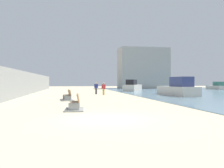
{
  "coord_description": "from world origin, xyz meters",
  "views": [
    {
      "loc": [
        -1.57,
        -10.63,
        1.7
      ],
      "look_at": [
        2.85,
        15.2,
        1.45
      ],
      "focal_mm": 37.89,
      "sensor_mm": 36.0,
      "label": 1
    }
  ],
  "objects_px": {
    "bench_near": "(75,106)",
    "boat_mid_bay": "(178,89)",
    "bench_far": "(67,98)",
    "person_walking": "(96,87)",
    "person_standing": "(104,88)",
    "boat_far_left": "(218,86)",
    "boat_far_right": "(133,87)"
  },
  "relations": [
    {
      "from": "bench_far",
      "to": "person_walking",
      "type": "relative_size",
      "value": 1.36
    },
    {
      "from": "bench_near",
      "to": "boat_far_left",
      "type": "xyz_separation_m",
      "value": [
        31.27,
        32.63,
        0.42
      ]
    },
    {
      "from": "bench_near",
      "to": "person_standing",
      "type": "height_order",
      "value": "person_standing"
    },
    {
      "from": "person_standing",
      "to": "boat_far_left",
      "type": "relative_size",
      "value": 0.29
    },
    {
      "from": "person_walking",
      "to": "bench_near",
      "type": "bearing_deg",
      "value": -99.95
    },
    {
      "from": "bench_far",
      "to": "person_walking",
      "type": "bearing_deg",
      "value": 69.84
    },
    {
      "from": "bench_far",
      "to": "person_walking",
      "type": "xyz_separation_m",
      "value": [
        3.68,
        10.02,
        0.71
      ]
    },
    {
      "from": "bench_near",
      "to": "bench_far",
      "type": "distance_m",
      "value": 7.64
    },
    {
      "from": "person_walking",
      "to": "boat_mid_bay",
      "type": "distance_m",
      "value": 10.72
    },
    {
      "from": "bench_far",
      "to": "person_walking",
      "type": "distance_m",
      "value": 10.7
    },
    {
      "from": "person_standing",
      "to": "person_walking",
      "type": "bearing_deg",
      "value": 105.47
    },
    {
      "from": "bench_far",
      "to": "boat_far_right",
      "type": "height_order",
      "value": "boat_far_right"
    },
    {
      "from": "bench_near",
      "to": "person_walking",
      "type": "height_order",
      "value": "person_walking"
    },
    {
      "from": "bench_near",
      "to": "boat_far_left",
      "type": "bearing_deg",
      "value": 46.22
    },
    {
      "from": "bench_near",
      "to": "boat_far_right",
      "type": "height_order",
      "value": "boat_far_right"
    },
    {
      "from": "bench_far",
      "to": "boat_mid_bay",
      "type": "height_order",
      "value": "boat_mid_bay"
    },
    {
      "from": "boat_far_left",
      "to": "boat_mid_bay",
      "type": "distance_m",
      "value": 27.64
    },
    {
      "from": "bench_near",
      "to": "boat_mid_bay",
      "type": "bearing_deg",
      "value": 44.87
    },
    {
      "from": "bench_near",
      "to": "person_standing",
      "type": "xyz_separation_m",
      "value": [
        3.78,
        15.16,
        0.7
      ]
    },
    {
      "from": "boat_far_right",
      "to": "bench_near",
      "type": "bearing_deg",
      "value": -111.28
    },
    {
      "from": "bench_far",
      "to": "boat_mid_bay",
      "type": "distance_m",
      "value": 13.9
    },
    {
      "from": "boat_far_right",
      "to": "boat_mid_bay",
      "type": "distance_m",
      "value": 15.76
    },
    {
      "from": "bench_near",
      "to": "boat_far_right",
      "type": "relative_size",
      "value": 0.3
    },
    {
      "from": "person_standing",
      "to": "boat_mid_bay",
      "type": "height_order",
      "value": "boat_mid_bay"
    },
    {
      "from": "person_walking",
      "to": "boat_mid_bay",
      "type": "height_order",
      "value": "boat_mid_bay"
    },
    {
      "from": "person_standing",
      "to": "boat_mid_bay",
      "type": "bearing_deg",
      "value": -17.67
    },
    {
      "from": "bench_near",
      "to": "boat_mid_bay",
      "type": "xyz_separation_m",
      "value": [
        12.45,
        12.4,
        0.62
      ]
    },
    {
      "from": "bench_near",
      "to": "bench_far",
      "type": "relative_size",
      "value": 0.97
    },
    {
      "from": "person_walking",
      "to": "boat_far_right",
      "type": "height_order",
      "value": "boat_far_right"
    },
    {
      "from": "person_walking",
      "to": "boat_far_left",
      "type": "height_order",
      "value": "boat_far_left"
    },
    {
      "from": "person_standing",
      "to": "bench_near",
      "type": "bearing_deg",
      "value": -104.0
    },
    {
      "from": "bench_near",
      "to": "boat_far_right",
      "type": "distance_m",
      "value": 30.14
    }
  ]
}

